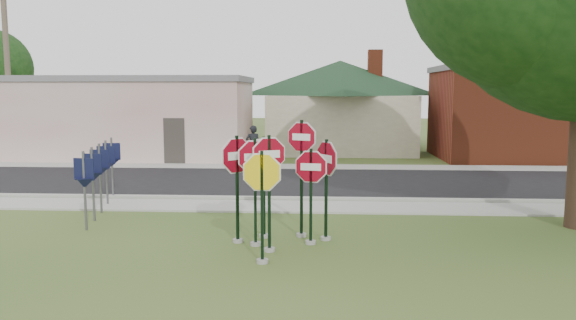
# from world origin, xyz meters

# --- Properties ---
(ground) EXTENTS (120.00, 120.00, 0.00)m
(ground) POSITION_xyz_m (0.00, 0.00, 0.00)
(ground) COLOR #334F1D
(ground) RESTS_ON ground
(sidewalk_near) EXTENTS (60.00, 1.60, 0.06)m
(sidewalk_near) POSITION_xyz_m (0.00, 5.50, 0.03)
(sidewalk_near) COLOR #999A91
(sidewalk_near) RESTS_ON ground
(road) EXTENTS (60.00, 7.00, 0.04)m
(road) POSITION_xyz_m (0.00, 10.00, 0.02)
(road) COLOR black
(road) RESTS_ON ground
(sidewalk_far) EXTENTS (60.00, 1.60, 0.06)m
(sidewalk_far) POSITION_xyz_m (0.00, 14.30, 0.03)
(sidewalk_far) COLOR #999A91
(sidewalk_far) RESTS_ON ground
(curb) EXTENTS (60.00, 0.20, 0.14)m
(curb) POSITION_xyz_m (0.00, 6.50, 0.07)
(curb) COLOR #999A91
(curb) RESTS_ON ground
(stop_sign_center) EXTENTS (0.95, 0.38, 2.65)m
(stop_sign_center) POSITION_xyz_m (-0.23, 0.90, 1.64)
(stop_sign_center) COLOR gray
(stop_sign_center) RESTS_ON ground
(stop_sign_yellow) EXTENTS (1.07, 0.24, 2.41)m
(stop_sign_yellow) POSITION_xyz_m (-0.30, 0.06, 1.47)
(stop_sign_yellow) COLOR gray
(stop_sign_yellow) RESTS_ON ground
(stop_sign_left) EXTENTS (1.03, 0.24, 2.55)m
(stop_sign_left) POSITION_xyz_m (-0.59, 1.34, 1.58)
(stop_sign_left) COLOR gray
(stop_sign_left) RESTS_ON ground
(stop_sign_right) EXTENTS (1.00, 0.24, 2.29)m
(stop_sign_right) POSITION_xyz_m (0.66, 1.54, 1.39)
(stop_sign_right) COLOR gray
(stop_sign_right) RESTS_ON ground
(stop_sign_back_right) EXTENTS (0.92, 0.39, 2.90)m
(stop_sign_back_right) POSITION_xyz_m (0.42, 2.18, 1.80)
(stop_sign_back_right) COLOR gray
(stop_sign_back_right) RESTS_ON ground
(stop_sign_back_left) EXTENTS (1.00, 0.50, 2.53)m
(stop_sign_back_left) POSITION_xyz_m (-0.47, 2.05, 1.57)
(stop_sign_back_left) COLOR gray
(stop_sign_back_left) RESTS_ON ground
(stop_sign_far_right) EXTENTS (0.62, 0.94, 2.49)m
(stop_sign_far_right) POSITION_xyz_m (1.00, 1.91, 1.54)
(stop_sign_far_right) COLOR gray
(stop_sign_far_right) RESTS_ON ground
(stop_sign_far_left) EXTENTS (0.82, 0.82, 2.60)m
(stop_sign_far_left) POSITION_xyz_m (-1.03, 1.59, 1.63)
(stop_sign_far_left) COLOR gray
(stop_sign_far_left) RESTS_ON ground
(route_sign_row) EXTENTS (1.43, 4.63, 2.00)m
(route_sign_row) POSITION_xyz_m (-5.40, 4.50, 1.22)
(route_sign_row) COLOR #59595E
(route_sign_row) RESTS_ON ground
(building_stucco) EXTENTS (12.20, 6.20, 4.20)m
(building_stucco) POSITION_xyz_m (-9.00, 18.00, 2.15)
(building_stucco) COLOR beige
(building_stucco) RESTS_ON ground
(building_house) EXTENTS (11.60, 11.60, 6.20)m
(building_house) POSITION_xyz_m (2.00, 22.00, 3.65)
(building_house) COLOR beige
(building_house) RESTS_ON ground
(building_brick) EXTENTS (10.20, 6.20, 4.75)m
(building_brick) POSITION_xyz_m (12.00, 18.50, 2.40)
(building_brick) COLOR maroon
(building_brick) RESTS_ON ground
(utility_pole_near) EXTENTS (2.20, 0.26, 9.50)m
(utility_pole_near) POSITION_xyz_m (-14.00, 15.20, 4.97)
(utility_pole_near) COLOR brown
(utility_pole_near) RESTS_ON ground
(pedestrian) EXTENTS (0.75, 0.57, 1.85)m
(pedestrian) POSITION_xyz_m (-2.19, 14.40, 0.98)
(pedestrian) COLOR black
(pedestrian) RESTS_ON sidewalk_far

